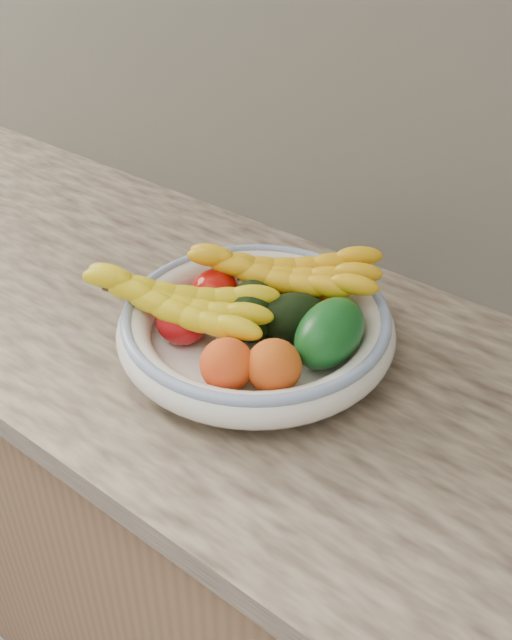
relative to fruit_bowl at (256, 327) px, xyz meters
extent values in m
cube|color=brown|center=(0.00, 0.02, -0.52)|extent=(2.40, 0.62, 0.86)
cube|color=tan|center=(0.00, 0.02, -0.07)|extent=(2.44, 0.66, 0.04)
cube|color=beige|center=(0.00, 0.33, 0.20)|extent=(2.40, 0.02, 0.50)
cylinder|color=silver|center=(0.00, 0.00, -0.04)|extent=(0.13, 0.13, 0.02)
cylinder|color=silver|center=(0.00, 0.00, -0.03)|extent=(0.32, 0.32, 0.01)
torus|color=silver|center=(0.00, 0.00, 0.00)|extent=(0.39, 0.39, 0.05)
torus|color=#375C9C|center=(0.00, 0.00, 0.02)|extent=(0.37, 0.37, 0.02)
ellipsoid|color=orange|center=(-0.02, 0.10, 0.01)|extent=(0.07, 0.07, 0.05)
ellipsoid|color=#FD6105|center=(0.02, 0.11, 0.01)|extent=(0.07, 0.07, 0.05)
ellipsoid|color=#FE5205|center=(-0.01, 0.05, 0.01)|extent=(0.08, 0.08, 0.05)
ellipsoid|color=#F26005|center=(-0.01, 0.10, 0.01)|extent=(0.05, 0.05, 0.05)
ellipsoid|color=#B30E08|center=(-0.09, 0.02, 0.01)|extent=(0.08, 0.08, 0.07)
ellipsoid|color=#AE0D12|center=(-0.08, -0.07, 0.01)|extent=(0.10, 0.10, 0.07)
ellipsoid|color=black|center=(-0.02, 0.01, 0.02)|extent=(0.12, 0.14, 0.08)
ellipsoid|color=black|center=(0.04, 0.03, 0.02)|extent=(0.12, 0.12, 0.07)
ellipsoid|color=#0E4E18|center=(0.11, 0.02, 0.03)|extent=(0.12, 0.14, 0.11)
ellipsoid|color=orange|center=(0.04, -0.11, 0.02)|extent=(0.08, 0.08, 0.07)
ellipsoid|color=orange|center=(0.09, -0.07, 0.02)|extent=(0.09, 0.09, 0.07)
camera|label=1|loc=(0.50, -0.63, 0.59)|focal=40.00mm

